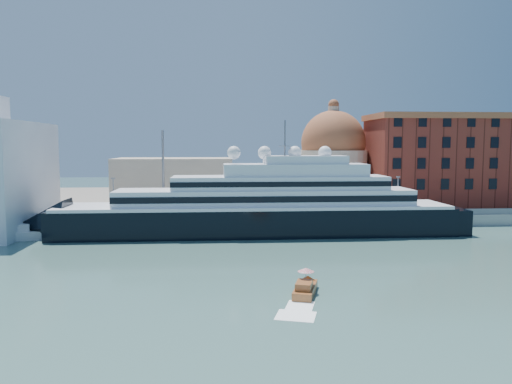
{
  "coord_description": "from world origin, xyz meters",
  "views": [
    {
      "loc": [
        -8.32,
        -72.95,
        17.48
      ],
      "look_at": [
        -1.53,
        18.0,
        8.81
      ],
      "focal_mm": 35.0,
      "sensor_mm": 36.0,
      "label": 1
    }
  ],
  "objects": [
    {
      "name": "ground",
      "position": [
        0.0,
        0.0,
        0.0
      ],
      "size": [
        400.0,
        400.0,
        0.0
      ],
      "primitive_type": "plane",
      "color": "#355C54",
      "rests_on": "ground"
    },
    {
      "name": "quay",
      "position": [
        0.0,
        34.0,
        1.25
      ],
      "size": [
        180.0,
        10.0,
        2.5
      ],
      "primitive_type": "cube",
      "color": "gray",
      "rests_on": "ground"
    },
    {
      "name": "land",
      "position": [
        0.0,
        75.0,
        1.0
      ],
      "size": [
        260.0,
        72.0,
        2.0
      ],
      "primitive_type": "cube",
      "color": "slate",
      "rests_on": "ground"
    },
    {
      "name": "quay_fence",
      "position": [
        0.0,
        29.5,
        3.1
      ],
      "size": [
        180.0,
        0.1,
        1.2
      ],
      "primitive_type": "cube",
      "color": "slate",
      "rests_on": "quay"
    },
    {
      "name": "superyacht",
      "position": [
        -3.83,
        23.0,
        4.47
      ],
      "size": [
        86.63,
        12.01,
        25.89
      ],
      "color": "black",
      "rests_on": "ground"
    },
    {
      "name": "service_barge",
      "position": [
        -47.5,
        20.36,
        0.87
      ],
      "size": [
        14.16,
        8.26,
        3.02
      ],
      "rotation": [
        0.0,
        0.0,
        0.3
      ],
      "color": "white",
      "rests_on": "ground"
    },
    {
      "name": "water_taxi",
      "position": [
        1.65,
        -16.55,
        0.76
      ],
      "size": [
        4.06,
        7.01,
        3.16
      ],
      "rotation": [
        0.0,
        0.0,
        -0.3
      ],
      "color": "brown",
      "rests_on": "ground"
    },
    {
      "name": "warehouse",
      "position": [
        52.0,
        52.0,
        13.79
      ],
      "size": [
        43.0,
        19.0,
        23.25
      ],
      "color": "maroon",
      "rests_on": "land"
    },
    {
      "name": "church",
      "position": [
        6.39,
        57.72,
        10.91
      ],
      "size": [
        66.0,
        18.0,
        25.5
      ],
      "color": "beige",
      "rests_on": "land"
    },
    {
      "name": "lamp_posts",
      "position": [
        -12.67,
        32.27,
        9.84
      ],
      "size": [
        120.8,
        2.4,
        18.0
      ],
      "color": "slate",
      "rests_on": "quay"
    }
  ]
}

